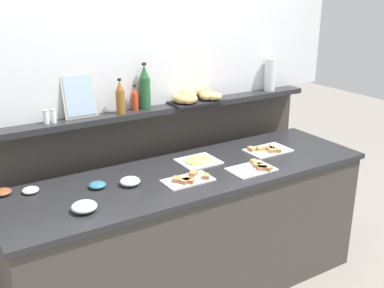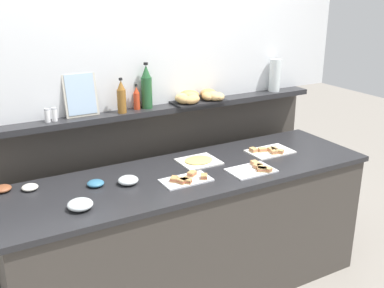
% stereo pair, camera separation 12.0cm
% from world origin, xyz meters
% --- Properties ---
extents(ground_plane, '(12.00, 12.00, 0.00)m').
position_xyz_m(ground_plane, '(0.00, 0.60, 0.00)').
color(ground_plane, gray).
extents(buffet_counter, '(2.44, 0.73, 0.91)m').
position_xyz_m(buffet_counter, '(0.00, 0.00, 0.46)').
color(buffet_counter, '#3D3833').
rests_on(buffet_counter, ground_plane).
extents(back_ledge_unit, '(2.59, 0.22, 1.23)m').
position_xyz_m(back_ledge_unit, '(0.00, 0.54, 0.65)').
color(back_ledge_unit, '#3D3833').
rests_on(back_ledge_unit, ground_plane).
extents(upper_wall_panel, '(3.19, 0.08, 1.37)m').
position_xyz_m(upper_wall_panel, '(0.00, 0.56, 1.92)').
color(upper_wall_panel, silver).
rests_on(upper_wall_panel, back_ledge_unit).
extents(sandwich_platter_front, '(0.30, 0.20, 0.04)m').
position_xyz_m(sandwich_platter_front, '(0.36, -0.18, 0.92)').
color(sandwich_platter_front, silver).
rests_on(sandwich_platter_front, buffet_counter).
extents(sandwich_platter_rear, '(0.31, 0.17, 0.04)m').
position_xyz_m(sandwich_platter_rear, '(-0.10, -0.11, 0.92)').
color(sandwich_platter_rear, silver).
rests_on(sandwich_platter_rear, buffet_counter).
extents(sandwich_platter_side, '(0.32, 0.21, 0.04)m').
position_xyz_m(sandwich_platter_side, '(0.66, 0.04, 0.92)').
color(sandwich_platter_side, white).
rests_on(sandwich_platter_side, buffet_counter).
extents(cold_cuts_platter, '(0.26, 0.23, 0.02)m').
position_xyz_m(cold_cuts_platter, '(0.12, 0.12, 0.92)').
color(cold_cuts_platter, white).
rests_on(cold_cuts_platter, buffet_counter).
extents(glass_bowl_large, '(0.12, 0.12, 0.05)m').
position_xyz_m(glass_bowl_large, '(-0.43, 0.02, 0.93)').
color(glass_bowl_large, silver).
rests_on(glass_bowl_large, buffet_counter).
extents(glass_bowl_medium, '(0.14, 0.14, 0.06)m').
position_xyz_m(glass_bowl_medium, '(-0.77, -0.16, 0.93)').
color(glass_bowl_medium, silver).
rests_on(glass_bowl_medium, buffet_counter).
extents(condiment_bowl_red, '(0.10, 0.10, 0.04)m').
position_xyz_m(condiment_bowl_red, '(-0.61, 0.09, 0.93)').
color(condiment_bowl_red, teal).
rests_on(condiment_bowl_red, buffet_counter).
extents(condiment_bowl_dark, '(0.10, 0.10, 0.04)m').
position_xyz_m(condiment_bowl_dark, '(-1.11, 0.28, 0.93)').
color(condiment_bowl_dark, brown).
rests_on(condiment_bowl_dark, buffet_counter).
extents(condiment_bowl_teal, '(0.10, 0.10, 0.03)m').
position_xyz_m(condiment_bowl_teal, '(-0.96, 0.23, 0.93)').
color(condiment_bowl_teal, silver).
rests_on(condiment_bowl_teal, buffet_counter).
extents(wine_bottle_green, '(0.08, 0.08, 0.32)m').
position_xyz_m(wine_bottle_green, '(-0.09, 0.48, 1.38)').
color(wine_bottle_green, '#23562D').
rests_on(wine_bottle_green, back_ledge_unit).
extents(hot_sauce_bottle, '(0.04, 0.04, 0.18)m').
position_xyz_m(hot_sauce_bottle, '(-0.17, 0.48, 1.31)').
color(hot_sauce_bottle, red).
rests_on(hot_sauce_bottle, back_ledge_unit).
extents(vinegar_bottle_amber, '(0.06, 0.06, 0.24)m').
position_xyz_m(vinegar_bottle_amber, '(-0.29, 0.44, 1.34)').
color(vinegar_bottle_amber, '#8E5B23').
rests_on(vinegar_bottle_amber, back_ledge_unit).
extents(salt_shaker, '(0.03, 0.03, 0.09)m').
position_xyz_m(salt_shaker, '(-0.78, 0.46, 1.28)').
color(salt_shaker, white).
rests_on(salt_shaker, back_ledge_unit).
extents(pepper_shaker, '(0.03, 0.03, 0.09)m').
position_xyz_m(pepper_shaker, '(-0.73, 0.46, 1.28)').
color(pepper_shaker, white).
rests_on(pepper_shaker, back_ledge_unit).
extents(bread_basket, '(0.41, 0.29, 0.08)m').
position_xyz_m(bread_basket, '(0.29, 0.44, 1.27)').
color(bread_basket, black).
rests_on(bread_basket, back_ledge_unit).
extents(framed_picture, '(0.22, 0.07, 0.29)m').
position_xyz_m(framed_picture, '(-0.55, 0.50, 1.38)').
color(framed_picture, '#B2AD9E').
rests_on(framed_picture, back_ledge_unit).
extents(water_carafe, '(0.09, 0.09, 0.26)m').
position_xyz_m(water_carafe, '(1.01, 0.46, 1.36)').
color(water_carafe, silver).
rests_on(water_carafe, back_ledge_unit).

